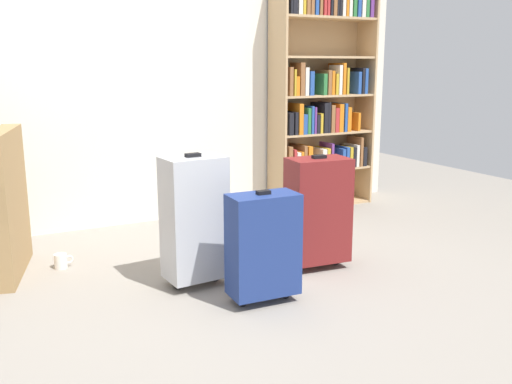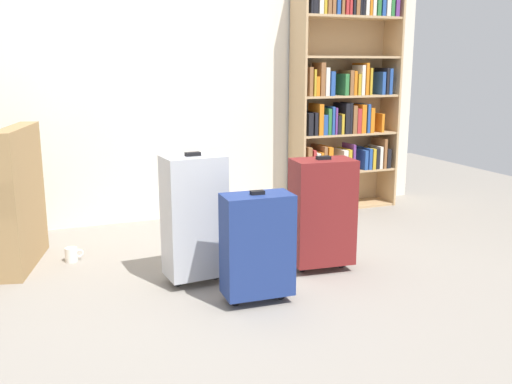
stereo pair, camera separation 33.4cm
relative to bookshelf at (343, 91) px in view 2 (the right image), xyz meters
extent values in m
plane|color=gray|center=(-1.49, -1.65, -1.05)|extent=(8.15, 8.15, 0.00)
cube|color=silver|center=(-1.49, 0.22, 0.25)|extent=(4.66, 0.10, 2.60)
cube|color=tan|center=(-0.45, -0.01, -0.05)|extent=(0.02, 0.31, 1.99)
cube|color=tan|center=(0.49, -0.01, -0.05)|extent=(0.02, 0.31, 1.99)
cube|color=tan|center=(0.02, 0.14, -0.05)|extent=(0.96, 0.02, 1.99)
cube|color=tan|center=(0.02, -0.01, -1.04)|extent=(0.92, 0.29, 0.02)
cube|color=tan|center=(0.02, -0.01, -0.71)|extent=(0.92, 0.29, 0.02)
cube|color=tan|center=(0.02, -0.01, -0.38)|extent=(0.92, 0.29, 0.02)
cube|color=tan|center=(0.02, -0.01, -0.04)|extent=(0.92, 0.29, 0.02)
cube|color=tan|center=(0.02, -0.01, 0.29)|extent=(0.92, 0.29, 0.02)
cube|color=tan|center=(0.02, -0.01, 0.62)|extent=(0.92, 0.29, 0.02)
cube|color=brown|center=(-0.39, -0.05, -0.58)|extent=(0.04, 0.21, 0.23)
cube|color=#B22D2D|center=(-0.34, -0.03, -0.59)|extent=(0.03, 0.26, 0.20)
cube|color=silver|center=(-0.31, -0.06, -0.61)|extent=(0.04, 0.20, 0.18)
cube|color=orange|center=(-0.27, -0.04, -0.61)|extent=(0.03, 0.23, 0.18)
cube|color=brown|center=(-0.24, -0.03, -0.58)|extent=(0.03, 0.26, 0.23)
cube|color=orange|center=(-0.19, -0.04, -0.59)|extent=(0.04, 0.23, 0.22)
cube|color=silver|center=(-0.04, -0.05, -0.60)|extent=(0.04, 0.20, 0.19)
cube|color=gold|center=(0.01, -0.04, -0.60)|extent=(0.03, 0.22, 0.19)
cube|color=#66337F|center=(0.05, -0.05, -0.58)|extent=(0.02, 0.21, 0.23)
cube|color=#264C99|center=(0.17, -0.06, -0.61)|extent=(0.03, 0.20, 0.17)
cube|color=#264C99|center=(0.22, -0.02, -0.60)|extent=(0.03, 0.26, 0.19)
cube|color=gold|center=(0.26, -0.07, -0.60)|extent=(0.03, 0.18, 0.19)
cube|color=black|center=(0.30, -0.04, -0.61)|extent=(0.03, 0.23, 0.18)
cube|color=silver|center=(0.33, -0.05, -0.60)|extent=(0.03, 0.21, 0.20)
cube|color=brown|center=(0.37, -0.04, -0.56)|extent=(0.03, 0.23, 0.27)
cube|color=black|center=(0.41, -0.06, -0.61)|extent=(0.04, 0.19, 0.17)
cube|color=black|center=(-0.39, -0.03, -0.27)|extent=(0.04, 0.25, 0.19)
cube|color=black|center=(-0.34, -0.03, -0.27)|extent=(0.03, 0.25, 0.19)
cube|color=orange|center=(-0.29, -0.05, -0.23)|extent=(0.04, 0.21, 0.26)
cube|color=#264C99|center=(-0.25, -0.03, -0.28)|extent=(0.04, 0.26, 0.17)
cube|color=#2D7238|center=(-0.21, -0.03, -0.25)|extent=(0.03, 0.26, 0.22)
cube|color=#264C99|center=(-0.17, -0.05, -0.25)|extent=(0.02, 0.21, 0.24)
cube|color=#66337F|center=(-0.14, -0.04, -0.25)|extent=(0.02, 0.23, 0.23)
cube|color=black|center=(-0.11, -0.03, -0.28)|extent=(0.03, 0.24, 0.16)
cube|color=gold|center=(-0.08, -0.05, -0.28)|extent=(0.03, 0.22, 0.17)
cube|color=black|center=(-0.03, -0.04, -0.23)|extent=(0.04, 0.23, 0.26)
cube|color=black|center=(0.00, -0.06, -0.23)|extent=(0.02, 0.19, 0.27)
cube|color=brown|center=(0.04, -0.05, -0.24)|extent=(0.04, 0.20, 0.24)
cube|color=#B22D2D|center=(0.09, -0.03, -0.26)|extent=(0.04, 0.25, 0.22)
cube|color=orange|center=(0.13, -0.06, -0.24)|extent=(0.04, 0.20, 0.25)
cube|color=#264C99|center=(0.18, -0.04, -0.24)|extent=(0.03, 0.23, 0.25)
cube|color=orange|center=(0.22, -0.04, -0.26)|extent=(0.04, 0.24, 0.22)
cube|color=orange|center=(0.33, -0.05, -0.28)|extent=(0.03, 0.20, 0.16)
cube|color=brown|center=(-0.39, -0.05, 0.09)|extent=(0.03, 0.20, 0.24)
cube|color=gold|center=(-0.36, -0.07, 0.08)|extent=(0.02, 0.18, 0.22)
cube|color=orange|center=(-0.33, -0.03, 0.05)|extent=(0.03, 0.26, 0.16)
cube|color=brown|center=(-0.28, -0.06, 0.11)|extent=(0.04, 0.18, 0.28)
cube|color=silver|center=(-0.24, -0.02, 0.08)|extent=(0.04, 0.26, 0.24)
cube|color=#264C99|center=(-0.19, -0.03, 0.07)|extent=(0.04, 0.24, 0.20)
cube|color=#2D7238|center=(-0.05, -0.02, 0.06)|extent=(0.04, 0.26, 0.18)
cube|color=brown|center=(0.00, -0.04, 0.07)|extent=(0.03, 0.23, 0.21)
cube|color=orange|center=(0.03, -0.05, 0.07)|extent=(0.03, 0.21, 0.21)
cube|color=gold|center=(0.07, -0.05, 0.06)|extent=(0.03, 0.20, 0.18)
cube|color=silver|center=(0.11, -0.07, 0.09)|extent=(0.03, 0.17, 0.26)
cube|color=orange|center=(0.15, -0.03, 0.10)|extent=(0.03, 0.24, 0.27)
cube|color=gold|center=(0.19, -0.04, 0.08)|extent=(0.02, 0.23, 0.23)
cube|color=#264C99|center=(0.32, -0.03, 0.07)|extent=(0.03, 0.26, 0.20)
cube|color=black|center=(0.36, -0.05, 0.08)|extent=(0.03, 0.21, 0.23)
cube|color=#264C99|center=(0.39, -0.04, 0.08)|extent=(0.03, 0.23, 0.23)
cube|color=black|center=(-0.37, -0.06, 0.72)|extent=(0.04, 0.20, 0.18)
cube|color=gold|center=(-0.28, -0.03, 0.74)|extent=(0.02, 0.26, 0.22)
cube|color=brown|center=(-0.24, -0.03, 0.72)|extent=(0.03, 0.26, 0.18)
cube|color=brown|center=(-0.20, -0.03, 0.75)|extent=(0.03, 0.25, 0.23)
cube|color=#264C99|center=(-0.15, -0.03, 0.71)|extent=(0.03, 0.26, 0.16)
cube|color=#B22D2D|center=(-0.07, -0.04, 0.73)|extent=(0.03, 0.23, 0.20)
cube|color=#B22D2D|center=(-0.04, -0.04, 0.75)|extent=(0.02, 0.23, 0.23)
cube|color=black|center=(-0.01, -0.04, 0.76)|extent=(0.02, 0.24, 0.26)
cube|color=brown|center=(0.03, -0.07, 0.74)|extent=(0.03, 0.17, 0.21)
cube|color=black|center=(0.06, -0.06, 0.74)|extent=(0.02, 0.19, 0.22)
cube|color=black|center=(0.08, -0.07, 0.74)|extent=(0.02, 0.17, 0.21)
cube|color=silver|center=(0.12, -0.04, 0.76)|extent=(0.03, 0.23, 0.26)
cube|color=orange|center=(0.16, -0.03, 0.77)|extent=(0.02, 0.25, 0.27)
cube|color=silver|center=(0.19, -0.04, 0.73)|extent=(0.03, 0.24, 0.19)
cube|color=#2D7238|center=(0.24, -0.05, 0.74)|extent=(0.03, 0.21, 0.22)
cube|color=#264C99|center=(0.28, -0.03, 0.77)|extent=(0.03, 0.24, 0.28)
cube|color=silver|center=(0.33, -0.07, 0.71)|extent=(0.04, 0.17, 0.16)
cube|color=#2D7238|center=(0.37, -0.04, 0.75)|extent=(0.03, 0.23, 0.25)
cube|color=#66337F|center=(0.42, -0.03, 0.76)|extent=(0.04, 0.24, 0.25)
cube|color=#9E7A4C|center=(-2.68, -0.61, -0.40)|extent=(0.29, 0.71, 0.50)
cylinder|color=white|center=(-2.41, -0.66, -1.00)|extent=(0.08, 0.08, 0.10)
torus|color=white|center=(-2.36, -0.66, -1.00)|extent=(0.06, 0.01, 0.06)
cube|color=navy|center=(-1.51, -1.72, -0.72)|extent=(0.38, 0.22, 0.56)
cube|color=black|center=(-1.51, -1.72, -0.43)|extent=(0.07, 0.04, 0.02)
cylinder|color=black|center=(-1.64, -1.72, -1.02)|extent=(0.05, 0.05, 0.05)
cylinder|color=black|center=(-1.38, -1.73, -1.02)|extent=(0.05, 0.05, 0.05)
cube|color=maroon|center=(-0.94, -1.40, -0.67)|extent=(0.40, 0.27, 0.66)
cube|color=black|center=(-0.94, -1.40, -0.33)|extent=(0.09, 0.06, 0.02)
cylinder|color=black|center=(-1.07, -1.38, -1.02)|extent=(0.05, 0.05, 0.05)
cylinder|color=black|center=(-0.81, -1.41, -1.02)|extent=(0.05, 0.05, 0.05)
cube|color=#B7BABF|center=(-1.75, -1.32, -0.64)|extent=(0.37, 0.26, 0.72)
cube|color=black|center=(-1.75, -1.32, -0.27)|extent=(0.09, 0.05, 0.02)
cylinder|color=black|center=(-1.87, -1.33, -1.02)|extent=(0.05, 0.05, 0.05)
cylinder|color=black|center=(-1.62, -1.31, -1.02)|extent=(0.05, 0.05, 0.05)
camera|label=1|loc=(-2.91, -4.32, 0.23)|focal=40.07mm
camera|label=2|loc=(-2.61, -4.46, 0.23)|focal=40.07mm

